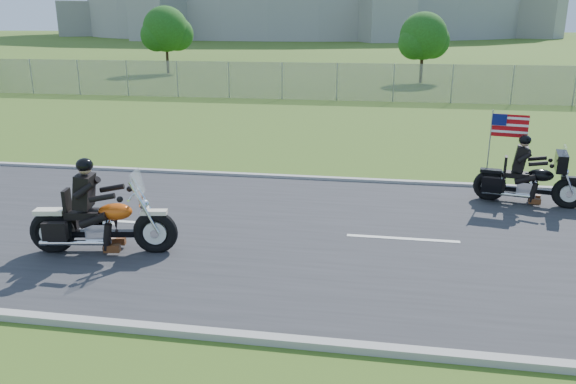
# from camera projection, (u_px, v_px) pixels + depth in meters

# --- Properties ---
(ground) EXTENTS (420.00, 420.00, 0.00)m
(ground) POSITION_uv_depth(u_px,v_px,m) (208.00, 229.00, 11.74)
(ground) COLOR #314B17
(ground) RESTS_ON ground
(road) EXTENTS (120.00, 8.00, 0.04)m
(road) POSITION_uv_depth(u_px,v_px,m) (208.00, 228.00, 11.73)
(road) COLOR #28282B
(road) RESTS_ON ground
(curb_north) EXTENTS (120.00, 0.18, 0.12)m
(curb_north) POSITION_uv_depth(u_px,v_px,m) (252.00, 176.00, 15.54)
(curb_north) COLOR #9E9B93
(curb_north) RESTS_ON ground
(curb_south) EXTENTS (120.00, 0.18, 0.12)m
(curb_south) POSITION_uv_depth(u_px,v_px,m) (122.00, 326.00, 7.90)
(curb_south) COLOR #9E9B93
(curb_south) RESTS_ON ground
(fence) EXTENTS (60.00, 0.03, 2.00)m
(fence) POSITION_uv_depth(u_px,v_px,m) (229.00, 80.00, 31.09)
(fence) COLOR gray
(fence) RESTS_ON ground
(tree_fence_near) EXTENTS (3.52, 3.28, 4.75)m
(tree_fence_near) POSITION_uv_depth(u_px,v_px,m) (424.00, 39.00, 38.22)
(tree_fence_near) COLOR #382316
(tree_fence_near) RESTS_ON ground
(tree_fence_mid) EXTENTS (3.96, 3.69, 5.30)m
(tree_fence_mid) POSITION_uv_depth(u_px,v_px,m) (167.00, 31.00, 45.07)
(tree_fence_mid) COLOR #382316
(tree_fence_mid) RESTS_ON ground
(motorcycle_lead) EXTENTS (2.74, 0.96, 1.85)m
(motorcycle_lead) POSITION_uv_depth(u_px,v_px,m) (101.00, 224.00, 10.32)
(motorcycle_lead) COLOR black
(motorcycle_lead) RESTS_ON ground
(motorcycle_follow) EXTENTS (2.46, 1.02, 2.07)m
(motorcycle_follow) POSITION_uv_depth(u_px,v_px,m) (529.00, 182.00, 13.08)
(motorcycle_follow) COLOR black
(motorcycle_follow) RESTS_ON ground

